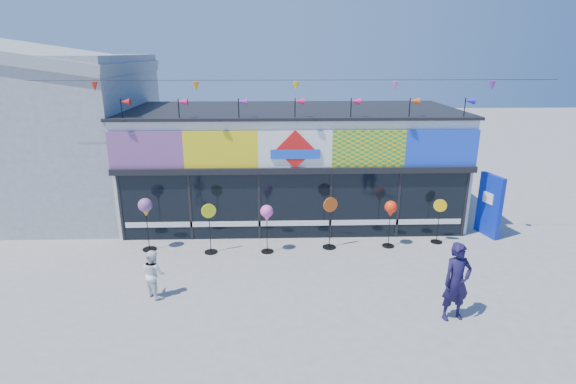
{
  "coord_description": "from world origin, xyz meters",
  "views": [
    {
      "loc": [
        -0.68,
        -10.83,
        6.11
      ],
      "look_at": [
        -0.28,
        2.0,
        2.09
      ],
      "focal_mm": 28.0,
      "sensor_mm": 36.0,
      "label": 1
    }
  ],
  "objects_px": {
    "spinner_1": "(210,227)",
    "spinner_3": "(330,222)",
    "spinner_5": "(439,220)",
    "spinner_2": "(267,215)",
    "blue_sign": "(490,205)",
    "spinner_0": "(146,209)",
    "spinner_4": "(391,210)",
    "child": "(154,274)",
    "adult_man": "(457,282)"
  },
  "relations": [
    {
      "from": "spinner_1",
      "to": "spinner_3",
      "type": "height_order",
      "value": "spinner_3"
    },
    {
      "from": "spinner_3",
      "to": "spinner_5",
      "type": "xyz_separation_m",
      "value": [
        3.65,
        0.31,
        -0.11
      ]
    },
    {
      "from": "spinner_2",
      "to": "spinner_3",
      "type": "height_order",
      "value": "spinner_3"
    },
    {
      "from": "blue_sign",
      "to": "spinner_1",
      "type": "relative_size",
      "value": 1.32
    },
    {
      "from": "spinner_0",
      "to": "spinner_4",
      "type": "distance_m",
      "value": 7.78
    },
    {
      "from": "spinner_2",
      "to": "spinner_4",
      "type": "xyz_separation_m",
      "value": [
        3.97,
        0.31,
        -0.01
      ]
    },
    {
      "from": "spinner_3",
      "to": "child",
      "type": "xyz_separation_m",
      "value": [
        -4.91,
        -2.88,
        -0.27
      ]
    },
    {
      "from": "spinner_0",
      "to": "adult_man",
      "type": "distance_m",
      "value": 9.29
    },
    {
      "from": "blue_sign",
      "to": "spinner_4",
      "type": "bearing_deg",
      "value": 179.49
    },
    {
      "from": "blue_sign",
      "to": "spinner_4",
      "type": "distance_m",
      "value": 3.77
    },
    {
      "from": "spinner_1",
      "to": "child",
      "type": "distance_m",
      "value": 2.85
    },
    {
      "from": "spinner_3",
      "to": "spinner_4",
      "type": "xyz_separation_m",
      "value": [
        1.95,
        0.04,
        0.35
      ]
    },
    {
      "from": "spinner_1",
      "to": "child",
      "type": "xyz_separation_m",
      "value": [
        -1.1,
        -2.62,
        -0.22
      ]
    },
    {
      "from": "spinner_1",
      "to": "adult_man",
      "type": "relative_size",
      "value": 0.84
    },
    {
      "from": "blue_sign",
      "to": "adult_man",
      "type": "relative_size",
      "value": 1.11
    },
    {
      "from": "spinner_4",
      "to": "spinner_0",
      "type": "bearing_deg",
      "value": -179.84
    },
    {
      "from": "spinner_3",
      "to": "adult_man",
      "type": "height_order",
      "value": "adult_man"
    },
    {
      "from": "spinner_1",
      "to": "adult_man",
      "type": "distance_m",
      "value": 7.39
    },
    {
      "from": "spinner_0",
      "to": "spinner_2",
      "type": "xyz_separation_m",
      "value": [
        3.81,
        -0.28,
        -0.13
      ]
    },
    {
      "from": "spinner_3",
      "to": "spinner_4",
      "type": "distance_m",
      "value": 1.98
    },
    {
      "from": "adult_man",
      "to": "spinner_4",
      "type": "bearing_deg",
      "value": 85.94
    },
    {
      "from": "spinner_0",
      "to": "spinner_5",
      "type": "distance_m",
      "value": 9.5
    },
    {
      "from": "spinner_0",
      "to": "spinner_2",
      "type": "distance_m",
      "value": 3.82
    },
    {
      "from": "spinner_2",
      "to": "spinner_0",
      "type": "bearing_deg",
      "value": 175.74
    },
    {
      "from": "spinner_1",
      "to": "adult_man",
      "type": "height_order",
      "value": "adult_man"
    },
    {
      "from": "spinner_5",
      "to": "child",
      "type": "height_order",
      "value": "spinner_5"
    },
    {
      "from": "spinner_0",
      "to": "spinner_3",
      "type": "bearing_deg",
      "value": -0.18
    },
    {
      "from": "spinner_4",
      "to": "spinner_5",
      "type": "distance_m",
      "value": 1.78
    },
    {
      "from": "blue_sign",
      "to": "spinner_2",
      "type": "distance_m",
      "value": 7.72
    },
    {
      "from": "spinner_0",
      "to": "spinner_3",
      "type": "distance_m",
      "value": 5.85
    },
    {
      "from": "spinner_2",
      "to": "child",
      "type": "height_order",
      "value": "spinner_2"
    },
    {
      "from": "spinner_2",
      "to": "adult_man",
      "type": "distance_m",
      "value": 5.94
    },
    {
      "from": "spinner_2",
      "to": "child",
      "type": "bearing_deg",
      "value": -137.96
    },
    {
      "from": "spinner_4",
      "to": "adult_man",
      "type": "xyz_separation_m",
      "value": [
        0.53,
        -4.18,
        -0.29
      ]
    },
    {
      "from": "spinner_2",
      "to": "spinner_4",
      "type": "distance_m",
      "value": 3.98
    },
    {
      "from": "adult_man",
      "to": "child",
      "type": "height_order",
      "value": "adult_man"
    },
    {
      "from": "child",
      "to": "spinner_4",
      "type": "bearing_deg",
      "value": -112.79
    },
    {
      "from": "spinner_5",
      "to": "spinner_2",
      "type": "bearing_deg",
      "value": -174.17
    },
    {
      "from": "spinner_2",
      "to": "blue_sign",
      "type": "bearing_deg",
      "value": 8.85
    },
    {
      "from": "spinner_0",
      "to": "adult_man",
      "type": "xyz_separation_m",
      "value": [
        8.3,
        -4.16,
        -0.43
      ]
    },
    {
      "from": "spinner_5",
      "to": "adult_man",
      "type": "xyz_separation_m",
      "value": [
        -1.18,
        -4.46,
        0.16
      ]
    },
    {
      "from": "spinner_2",
      "to": "spinner_5",
      "type": "height_order",
      "value": "spinner_2"
    },
    {
      "from": "spinner_0",
      "to": "spinner_3",
      "type": "relative_size",
      "value": 1.02
    },
    {
      "from": "spinner_0",
      "to": "child",
      "type": "distance_m",
      "value": 3.13
    },
    {
      "from": "spinner_5",
      "to": "child",
      "type": "relative_size",
      "value": 1.18
    },
    {
      "from": "spinner_1",
      "to": "spinner_4",
      "type": "xyz_separation_m",
      "value": [
        5.76,
        0.29,
        0.39
      ]
    },
    {
      "from": "blue_sign",
      "to": "spinner_3",
      "type": "relative_size",
      "value": 1.25
    },
    {
      "from": "spinner_2",
      "to": "adult_man",
      "type": "height_order",
      "value": "adult_man"
    },
    {
      "from": "child",
      "to": "spinner_0",
      "type": "bearing_deg",
      "value": -28.3
    },
    {
      "from": "spinner_2",
      "to": "spinner_3",
      "type": "bearing_deg",
      "value": 7.49
    }
  ]
}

